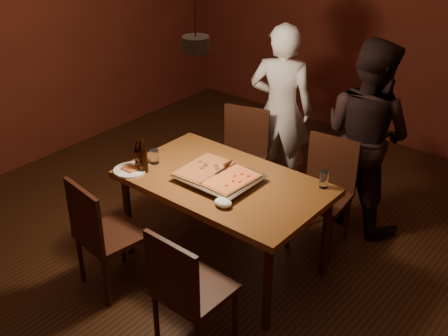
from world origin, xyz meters
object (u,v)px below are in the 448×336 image
Objects in this scene: chair_far_right at (326,182)px; diner_dark at (366,135)px; pizza_tray at (219,178)px; pendant_lamp at (196,43)px; diner_white at (281,110)px; chair_near_left at (100,227)px; beer_bottle_b at (143,155)px; chair_near_right at (185,283)px; beer_bottle_a at (139,154)px; dining_table at (224,189)px; chair_far_left at (242,148)px; plate_slice at (130,170)px.

diner_dark reaches higher than chair_far_right.
pendant_lamp is at bearing -154.16° from pizza_tray.
chair_near_left is at bearing 62.33° from diner_white.
chair_near_left is 0.44× the size of pendant_lamp.
beer_bottle_b reaches higher than chair_near_left.
beer_bottle_a reaches higher than chair_near_right.
dining_table is 0.89m from chair_far_right.
pizza_tray is at bearing -119.50° from dining_table.
dining_table is at bearing 81.78° from diner_white.
dining_table is at bearing 115.60° from chair_near_right.
chair_far_left is 0.52m from diner_white.
beer_bottle_a is 1.86m from diner_dark.
dining_table is at bearing 103.44° from chair_far_left.
chair_near_right is (0.87, -0.06, 0.00)m from chair_near_left.
chair_far_right is at bearing 68.19° from chair_near_left.
chair_far_right is 1.79× the size of beer_bottle_b.
chair_far_right and chair_near_left have the same top height.
pizza_tray is at bearing 77.86° from diner_dark.
dining_table is 0.69m from beer_bottle_a.
chair_near_right is 1.79× the size of beer_bottle_b.
chair_near_right reaches higher than pizza_tray.
diner_dark is (1.14, 1.57, 0.05)m from plate_slice.
chair_far_right is 1.80m from chair_near_left.
beer_bottle_b is 0.25× the size of pendant_lamp.
plate_slice is 0.23× the size of pendant_lamp.
beer_bottle_a is 1.02m from pendant_lamp.
diner_white is at bearing 81.10° from beer_bottle_a.
plate_slice is at bearing 116.62° from chair_near_left.
dining_table is at bearing 60.83° from pizza_tray.
pendant_lamp reaches higher than beer_bottle_a.
diner_dark reaches higher than beer_bottle_b.
pendant_lamp is at bearing 19.96° from beer_bottle_a.
pendant_lamp is at bearing 72.20° from chair_near_left.
pizza_tray is 2.34× the size of beer_bottle_a.
chair_near_right is at bearing 97.06° from diner_dark.
beer_bottle_b is at bearing -154.88° from pizza_tray.
diner_dark is (0.13, 2.06, 0.28)m from chair_near_right.
chair_far_left is at bearing 97.92° from chair_near_left.
chair_near_right is at bearing 100.86° from chair_far_left.
pendant_lamp reaches higher than chair_far_left.
diner_white is (0.11, 0.44, 0.26)m from chair_far_left.
chair_far_left is at bearing 119.68° from dining_table.
beer_bottle_a reaches higher than chair_near_left.
chair_near_left is at bearing -76.62° from beer_bottle_a.
beer_bottle_b is (-0.96, -1.06, 0.35)m from chair_far_right.
chair_far_right is at bearing 89.88° from chair_near_right.
plate_slice is at bearing -143.85° from beer_bottle_b.
chair_near_right is (0.38, -0.84, -0.14)m from dining_table.
chair_near_left is 0.51m from plate_slice.
chair_far_left is 1.61m from chair_near_left.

